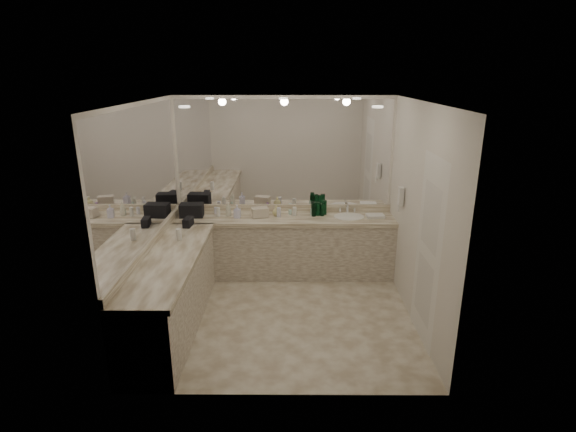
{
  "coord_description": "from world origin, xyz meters",
  "views": [
    {
      "loc": [
        0.09,
        -5.02,
        2.91
      ],
      "look_at": [
        0.07,
        0.4,
        1.17
      ],
      "focal_mm": 28.0,
      "sensor_mm": 36.0,
      "label": 1
    }
  ],
  "objects_px": {
    "wall_phone": "(401,196)",
    "hand_towel": "(375,216)",
    "sink": "(349,217)",
    "soap_bottle_b": "(237,211)",
    "cream_cosmetic_case": "(260,213)",
    "black_toiletry_bag": "(192,210)",
    "soap_bottle_c": "(276,211)",
    "soap_bottle_a": "(228,209)"
  },
  "relations": [
    {
      "from": "cream_cosmetic_case",
      "to": "soap_bottle_c",
      "type": "height_order",
      "value": "soap_bottle_c"
    },
    {
      "from": "soap_bottle_b",
      "to": "hand_towel",
      "type": "bearing_deg",
      "value": 0.85
    },
    {
      "from": "black_toiletry_bag",
      "to": "soap_bottle_c",
      "type": "relative_size",
      "value": 2.18
    },
    {
      "from": "hand_towel",
      "to": "black_toiletry_bag",
      "type": "bearing_deg",
      "value": 179.6
    },
    {
      "from": "wall_phone",
      "to": "soap_bottle_a",
      "type": "distance_m",
      "value": 2.45
    },
    {
      "from": "sink",
      "to": "soap_bottle_c",
      "type": "xyz_separation_m",
      "value": [
        -1.06,
        0.05,
        0.08
      ]
    },
    {
      "from": "wall_phone",
      "to": "cream_cosmetic_case",
      "type": "height_order",
      "value": "wall_phone"
    },
    {
      "from": "black_toiletry_bag",
      "to": "soap_bottle_a",
      "type": "relative_size",
      "value": 1.63
    },
    {
      "from": "wall_phone",
      "to": "soap_bottle_c",
      "type": "xyz_separation_m",
      "value": [
        -1.67,
        0.55,
        -0.37
      ]
    },
    {
      "from": "hand_towel",
      "to": "soap_bottle_c",
      "type": "height_order",
      "value": "soap_bottle_c"
    },
    {
      "from": "sink",
      "to": "soap_bottle_c",
      "type": "distance_m",
      "value": 1.06
    },
    {
      "from": "wall_phone",
      "to": "hand_towel",
      "type": "height_order",
      "value": "wall_phone"
    },
    {
      "from": "sink",
      "to": "hand_towel",
      "type": "bearing_deg",
      "value": -3.55
    },
    {
      "from": "hand_towel",
      "to": "soap_bottle_b",
      "type": "height_order",
      "value": "soap_bottle_b"
    },
    {
      "from": "cream_cosmetic_case",
      "to": "soap_bottle_c",
      "type": "relative_size",
      "value": 1.54
    },
    {
      "from": "sink",
      "to": "hand_towel",
      "type": "xyz_separation_m",
      "value": [
        0.38,
        -0.02,
        0.03
      ]
    },
    {
      "from": "black_toiletry_bag",
      "to": "cream_cosmetic_case",
      "type": "distance_m",
      "value": 0.99
    },
    {
      "from": "black_toiletry_bag",
      "to": "wall_phone",
      "type": "bearing_deg",
      "value": -9.71
    },
    {
      "from": "hand_towel",
      "to": "soap_bottle_a",
      "type": "distance_m",
      "value": 2.14
    },
    {
      "from": "sink",
      "to": "wall_phone",
      "type": "relative_size",
      "value": 1.83
    },
    {
      "from": "sink",
      "to": "soap_bottle_b",
      "type": "distance_m",
      "value": 1.63
    },
    {
      "from": "wall_phone",
      "to": "soap_bottle_b",
      "type": "xyz_separation_m",
      "value": [
        -2.23,
        0.45,
        -0.35
      ]
    },
    {
      "from": "soap_bottle_a",
      "to": "wall_phone",
      "type": "bearing_deg",
      "value": -12.94
    },
    {
      "from": "soap_bottle_b",
      "to": "wall_phone",
      "type": "bearing_deg",
      "value": -11.35
    },
    {
      "from": "sink",
      "to": "black_toiletry_bag",
      "type": "height_order",
      "value": "black_toiletry_bag"
    },
    {
      "from": "black_toiletry_bag",
      "to": "soap_bottle_c",
      "type": "xyz_separation_m",
      "value": [
        1.23,
        0.06,
        -0.02
      ]
    },
    {
      "from": "soap_bottle_b",
      "to": "soap_bottle_c",
      "type": "xyz_separation_m",
      "value": [
        0.56,
        0.1,
        -0.02
      ]
    },
    {
      "from": "cream_cosmetic_case",
      "to": "soap_bottle_a",
      "type": "bearing_deg",
      "value": 155.97
    },
    {
      "from": "wall_phone",
      "to": "hand_towel",
      "type": "xyz_separation_m",
      "value": [
        -0.23,
        0.48,
        -0.43
      ]
    },
    {
      "from": "sink",
      "to": "soap_bottle_b",
      "type": "height_order",
      "value": "soap_bottle_b"
    },
    {
      "from": "sink",
      "to": "soap_bottle_a",
      "type": "height_order",
      "value": "soap_bottle_a"
    },
    {
      "from": "hand_towel",
      "to": "soap_bottle_b",
      "type": "bearing_deg",
      "value": -179.15
    },
    {
      "from": "hand_towel",
      "to": "soap_bottle_a",
      "type": "relative_size",
      "value": 1.23
    },
    {
      "from": "hand_towel",
      "to": "cream_cosmetic_case",
      "type": "bearing_deg",
      "value": -180.0
    },
    {
      "from": "wall_phone",
      "to": "cream_cosmetic_case",
      "type": "bearing_deg",
      "value": 165.92
    },
    {
      "from": "cream_cosmetic_case",
      "to": "soap_bottle_b",
      "type": "relative_size",
      "value": 1.22
    },
    {
      "from": "black_toiletry_bag",
      "to": "soap_bottle_b",
      "type": "distance_m",
      "value": 0.67
    },
    {
      "from": "sink",
      "to": "black_toiletry_bag",
      "type": "xyz_separation_m",
      "value": [
        -2.29,
        -0.0,
        0.1
      ]
    },
    {
      "from": "wall_phone",
      "to": "soap_bottle_a",
      "type": "relative_size",
      "value": 1.18
    },
    {
      "from": "soap_bottle_c",
      "to": "wall_phone",
      "type": "bearing_deg",
      "value": -18.28
    },
    {
      "from": "wall_phone",
      "to": "soap_bottle_b",
      "type": "height_order",
      "value": "wall_phone"
    },
    {
      "from": "wall_phone",
      "to": "black_toiletry_bag",
      "type": "height_order",
      "value": "wall_phone"
    }
  ]
}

